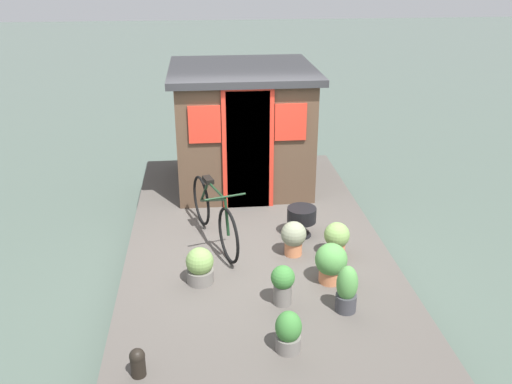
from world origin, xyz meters
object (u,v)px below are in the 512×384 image
bicycle (214,214)px  houseboat_cabin (243,126)px  potted_plant_thyme (288,332)px  potted_plant_fern (200,266)px  potted_plant_mint (294,237)px  charcoal_grill (302,216)px  potted_plant_geranium (337,238)px  potted_plant_ivy (283,283)px  potted_plant_lavender (347,290)px  potted_plant_succulent (331,262)px  mooring_bollard (138,362)px

bicycle → houseboat_cabin: bearing=-14.8°
bicycle → potted_plant_thyme: (-2.21, -0.61, -0.18)m
potted_plant_fern → potted_plant_thyme: bearing=-147.5°
potted_plant_mint → potted_plant_fern: bearing=114.3°
bicycle → charcoal_grill: 1.13m
potted_plant_geranium → potted_plant_thyme: potted_plant_geranium is taller
houseboat_cabin → potted_plant_geranium: (-2.49, -0.94, -0.69)m
potted_plant_ivy → potted_plant_lavender: bearing=-106.9°
potted_plant_lavender → potted_plant_ivy: size_ratio=1.18×
bicycle → potted_plant_fern: size_ratio=4.08×
potted_plant_succulent → potted_plant_mint: bearing=25.8°
houseboat_cabin → potted_plant_thyme: 4.24m
potted_plant_thyme → charcoal_grill: size_ratio=1.04×
bicycle → potted_plant_geranium: bearing=-109.6°
potted_plant_fern → charcoal_grill: bearing=-53.1°
potted_plant_mint → potted_plant_geranium: bearing=-97.5°
potted_plant_succulent → mooring_bollard: bearing=123.5°
potted_plant_thyme → charcoal_grill: (2.23, -0.52, 0.08)m
bicycle → potted_plant_succulent: bearing=-131.1°
houseboat_cabin → mooring_bollard: 4.63m
potted_plant_geranium → potted_plant_fern: potted_plant_geranium is taller
potted_plant_geranium → potted_plant_succulent: potted_plant_succulent is taller
potted_plant_mint → potted_plant_fern: (-0.51, 1.13, -0.03)m
potted_plant_thyme → potted_plant_succulent: (1.11, -0.65, 0.04)m
potted_plant_lavender → potted_plant_succulent: bearing=3.7°
charcoal_grill → potted_plant_ivy: bearing=162.8°
houseboat_cabin → mooring_bollard: bearing=164.0°
potted_plant_geranium → potted_plant_thyme: bearing=153.3°
potted_plant_fern → bicycle: bearing=-11.1°
potted_plant_fern → charcoal_grill: (0.98, -1.31, 0.08)m
bicycle → potted_plant_mint: bicycle is taller
houseboat_cabin → mooring_bollard: (-4.38, 1.26, -0.78)m
houseboat_cabin → potted_plant_ivy: houseboat_cabin is taller
potted_plant_thyme → bicycle: bearing=15.4°
potted_plant_ivy → mooring_bollard: bearing=124.2°
potted_plant_succulent → houseboat_cabin: bearing=13.5°
potted_plant_mint → potted_plant_lavender: potted_plant_lavender is taller
potted_plant_ivy → mooring_bollard: potted_plant_ivy is taller
potted_plant_geranium → potted_plant_succulent: size_ratio=0.92×
potted_plant_lavender → potted_plant_fern: potted_plant_lavender is taller
houseboat_cabin → potted_plant_succulent: houseboat_cabin is taller
mooring_bollard → houseboat_cabin: bearing=-16.0°
potted_plant_thyme → potted_plant_geranium: bearing=-26.7°
houseboat_cabin → potted_plant_thyme: houseboat_cabin is taller
potted_plant_thyme → potted_plant_ivy: potted_plant_ivy is taller
potted_plant_mint → houseboat_cabin: bearing=9.9°
potted_plant_ivy → charcoal_grill: size_ratio=1.11×
potted_plant_fern → potted_plant_ivy: bearing=-120.5°
potted_plant_lavender → potted_plant_ivy: bearing=73.1°
potted_plant_mint → charcoal_grill: size_ratio=1.09×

